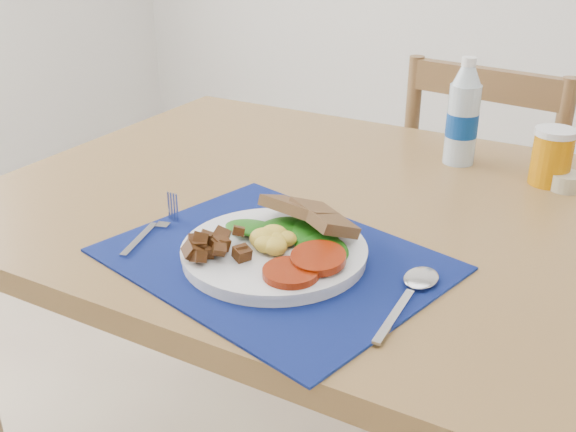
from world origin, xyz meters
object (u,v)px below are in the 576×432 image
object	(u,v)px
water_bottle	(463,118)
juice_glass	(552,158)
chair_far	(488,196)
breakfast_plate	(270,247)

from	to	relation	value
water_bottle	juice_glass	size ratio (longest dim) A/B	2.12
chair_far	juice_glass	bearing A→B (deg)	123.44
breakfast_plate	juice_glass	distance (m)	0.58
water_bottle	chair_far	bearing A→B (deg)	89.71
chair_far	water_bottle	world-z (taller)	chair_far
chair_far	juice_glass	xyz separation A→B (m)	(0.17, -0.36, 0.24)
breakfast_plate	water_bottle	bearing A→B (deg)	95.80
breakfast_plate	chair_far	bearing A→B (deg)	100.48
water_bottle	juice_glass	bearing A→B (deg)	-8.90
chair_far	water_bottle	size ratio (longest dim) A/B	5.24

